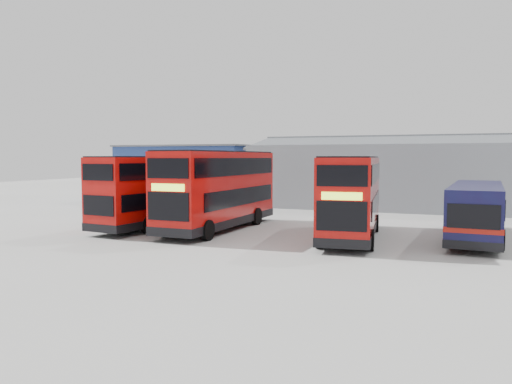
% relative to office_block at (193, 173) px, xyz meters
% --- Properties ---
extents(ground_plane, '(120.00, 120.00, 0.00)m').
position_rel_office_block_xyz_m(ground_plane, '(14.00, -17.99, -2.58)').
color(ground_plane, '#A2A29D').
rests_on(ground_plane, ground).
extents(office_block, '(12.30, 8.32, 5.12)m').
position_rel_office_block_xyz_m(office_block, '(0.00, 0.00, 0.00)').
color(office_block, navy).
rests_on(office_block, ground).
extents(maintenance_shed, '(30.50, 12.00, 5.89)m').
position_rel_office_block_xyz_m(maintenance_shed, '(22.00, 2.01, 0.02)').
color(maintenance_shed, gray).
rests_on(maintenance_shed, ground).
extents(double_decker_left, '(3.34, 9.88, 4.10)m').
position_rel_office_block_xyz_m(double_decker_left, '(6.72, -16.13, -0.54)').
color(double_decker_left, '#B50D0A').
rests_on(double_decker_left, ground).
extents(double_decker_centre, '(2.81, 10.44, 4.39)m').
position_rel_office_block_xyz_m(double_decker_centre, '(10.41, -15.91, -0.39)').
color(double_decker_centre, '#B50D0A').
rests_on(double_decker_centre, ground).
extents(double_decker_right, '(3.32, 9.85, 4.09)m').
position_rel_office_block_xyz_m(double_decker_right, '(17.85, -16.10, -0.54)').
color(double_decker_right, '#B50D0A').
rests_on(double_decker_right, ground).
extents(single_decker_blue, '(2.91, 10.11, 2.71)m').
position_rel_office_block_xyz_m(single_decker_blue, '(23.64, -14.26, -1.24)').
color(single_decker_blue, '#0C1036').
rests_on(single_decker_blue, ground).
extents(panel_van, '(3.29, 5.80, 2.39)m').
position_rel_office_block_xyz_m(panel_van, '(-1.56, -6.06, -1.24)').
color(panel_van, white).
rests_on(panel_van, ground).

